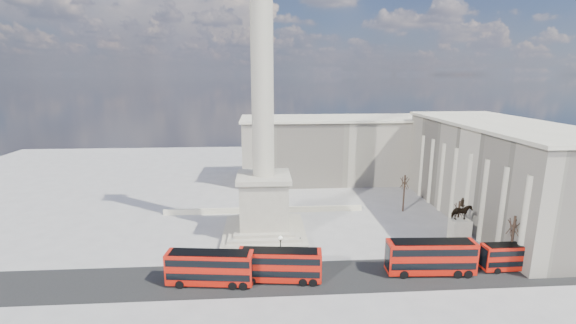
# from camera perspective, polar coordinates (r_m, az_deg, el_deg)

# --- Properties ---
(ground) EXTENTS (180.00, 180.00, 0.00)m
(ground) POSITION_cam_1_polar(r_m,az_deg,el_deg) (63.97, -3.47, -12.44)
(ground) COLOR #9A9692
(ground) RESTS_ON ground
(asphalt_road) EXTENTS (120.00, 9.00, 0.01)m
(asphalt_road) POSITION_cam_1_polar(r_m,az_deg,el_deg) (55.33, 2.04, -16.72)
(asphalt_road) COLOR black
(asphalt_road) RESTS_ON ground
(nelsons_column) EXTENTS (14.00, 14.00, 49.85)m
(nelsons_column) POSITION_cam_1_polar(r_m,az_deg,el_deg) (64.49, -3.66, -0.07)
(nelsons_column) COLOR #A8A08C
(nelsons_column) RESTS_ON ground
(balustrade_wall) EXTENTS (40.00, 0.60, 1.10)m
(balustrade_wall) POSITION_cam_1_polar(r_m,az_deg,el_deg) (78.56, -3.57, -7.10)
(balustrade_wall) COLOR beige
(balustrade_wall) RESTS_ON ground
(building_east) EXTENTS (19.00, 46.00, 18.60)m
(building_east) POSITION_cam_1_polar(r_m,az_deg,el_deg) (83.46, 28.99, -1.24)
(building_east) COLOR #BAB199
(building_east) RESTS_ON ground
(building_northeast) EXTENTS (51.00, 17.00, 16.60)m
(building_northeast) POSITION_cam_1_polar(r_m,az_deg,el_deg) (101.71, 7.62, 1.95)
(building_northeast) COLOR #BAB199
(building_northeast) RESTS_ON ground
(red_bus_a) EXTENTS (11.63, 3.90, 4.62)m
(red_bus_a) POSITION_cam_1_polar(r_m,az_deg,el_deg) (53.56, -11.41, -15.09)
(red_bus_a) COLOR #BA1509
(red_bus_a) RESTS_ON ground
(red_bus_b) EXTENTS (11.31, 3.73, 4.50)m
(red_bus_b) POSITION_cam_1_polar(r_m,az_deg,el_deg) (53.36, -1.14, -15.01)
(red_bus_b) COLOR #BA1509
(red_bus_b) RESTS_ON ground
(red_bus_c) EXTENTS (12.23, 3.40, 4.91)m
(red_bus_c) POSITION_cam_1_polar(r_m,az_deg,el_deg) (58.47, 20.45, -13.03)
(red_bus_c) COLOR #BA1509
(red_bus_c) RESTS_ON ground
(red_bus_d) EXTENTS (9.70, 2.44, 3.92)m
(red_bus_d) POSITION_cam_1_polar(r_m,az_deg,el_deg) (64.96, 30.69, -11.93)
(red_bus_d) COLOR #BA1509
(red_bus_d) RESTS_ON ground
(victorian_lamp) EXTENTS (0.51, 0.51, 5.92)m
(victorian_lamp) POSITION_cam_1_polar(r_m,az_deg,el_deg) (54.11, -1.12, -13.26)
(victorian_lamp) COLOR black
(victorian_lamp) RESTS_ON ground
(equestrian_statue) EXTENTS (3.82, 2.87, 8.01)m
(equestrian_statue) POSITION_cam_1_polar(r_m,az_deg,el_deg) (69.70, 24.09, -8.94)
(equestrian_statue) COLOR beige
(equestrian_statue) RESTS_ON ground
(bare_tree_near) EXTENTS (1.87, 1.87, 8.17)m
(bare_tree_near) POSITION_cam_1_polar(r_m,az_deg,el_deg) (63.94, 30.49, -8.05)
(bare_tree_near) COLOR #332319
(bare_tree_near) RESTS_ON ground
(bare_tree_mid) EXTENTS (1.91, 1.91, 7.25)m
(bare_tree_mid) POSITION_cam_1_polar(r_m,az_deg,el_deg) (70.08, 24.02, -6.26)
(bare_tree_mid) COLOR #332319
(bare_tree_mid) RESTS_ON ground
(bare_tree_far) EXTENTS (1.97, 1.97, 8.04)m
(bare_tree_far) POSITION_cam_1_polar(r_m,az_deg,el_deg) (80.85, 16.92, -2.77)
(bare_tree_far) COLOR #332319
(bare_tree_far) RESTS_ON ground
(pedestrian_walking) EXTENTS (0.69, 0.58, 1.62)m
(pedestrian_walking) POSITION_cam_1_polar(r_m,az_deg,el_deg) (66.26, 21.14, -11.64)
(pedestrian_walking) COLOR #222826
(pedestrian_walking) RESTS_ON ground
(pedestrian_standing) EXTENTS (0.93, 0.84, 1.55)m
(pedestrian_standing) POSITION_cam_1_polar(r_m,az_deg,el_deg) (66.85, 27.36, -12.05)
(pedestrian_standing) COLOR #222826
(pedestrian_standing) RESTS_ON ground
(pedestrian_crossing) EXTENTS (0.92, 0.99, 1.64)m
(pedestrian_crossing) POSITION_cam_1_polar(r_m,az_deg,el_deg) (63.53, 1.83, -11.80)
(pedestrian_crossing) COLOR #222826
(pedestrian_crossing) RESTS_ON ground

